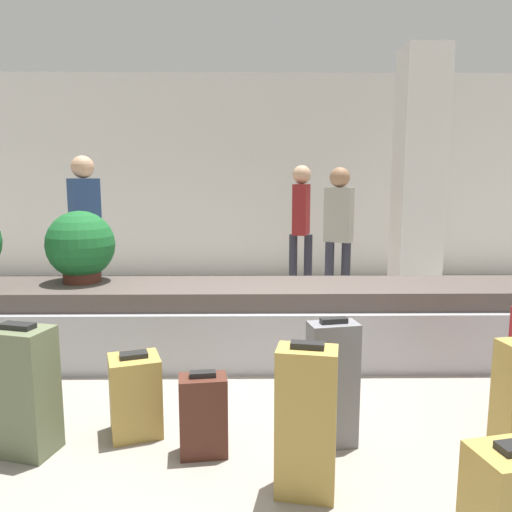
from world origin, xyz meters
The scene contains 13 objects.
ground_plane centered at (0.00, 0.00, 0.00)m, with size 18.00×18.00×0.00m, color gray.
back_wall centered at (0.00, 5.04, 1.60)m, with size 18.00×0.06×3.20m.
carousel centered at (0.00, 1.21, 0.31)m, with size 8.74×0.92×0.66m.
pillar centered at (2.13, 3.44, 1.60)m, with size 0.55×0.55×3.20m.
suitcase_0 centered at (-0.76, -0.14, 0.25)m, with size 0.37×0.36×0.52m.
suitcase_3 centered at (-1.35, -0.35, 0.37)m, with size 0.40×0.32×0.77m.
suitcase_4 centered at (0.43, -0.29, 0.38)m, with size 0.31×0.21×0.78m.
suitcase_6 centered at (-0.32, -0.39, 0.24)m, with size 0.29×0.20×0.50m.
suitcase_7 centered at (0.22, -0.76, 0.38)m, with size 0.32×0.24×0.79m.
potted_plant_0 centered at (-1.55, 1.34, 0.97)m, with size 0.60×0.60×0.63m.
traveler_0 centered at (-1.95, 2.70, 1.11)m, with size 0.36×0.35×1.83m.
traveler_1 centered at (1.01, 2.89, 1.02)m, with size 0.37×0.31×1.70m.
traveler_2 centered at (0.63, 3.51, 1.05)m, with size 0.31×0.36×1.74m.
Camera 1 is at (-0.05, -3.05, 1.56)m, focal length 35.00 mm.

